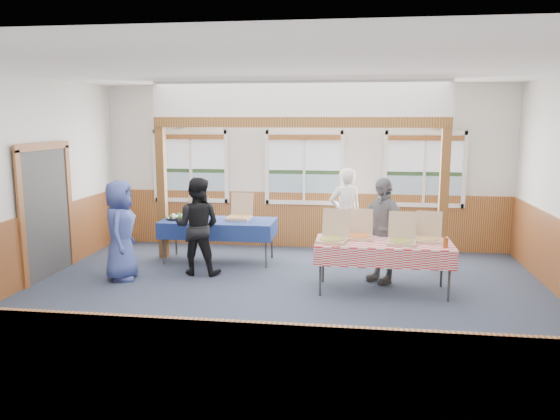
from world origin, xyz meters
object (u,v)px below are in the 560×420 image
object	(u,v)px
table_left	(218,223)
woman_white	(345,213)
woman_black	(197,226)
person_grey	(382,230)
table_right	(383,245)
man_blue	(120,230)

from	to	relation	value
table_left	woman_white	distance (m)	2.31
woman_black	person_grey	distance (m)	2.99
table_left	table_right	distance (m)	3.16
table_left	woman_black	distance (m)	0.85
table_right	woman_white	bearing A→B (deg)	127.80
man_blue	person_grey	world-z (taller)	person_grey
woman_white	man_blue	bearing A→B (deg)	5.87
table_left	woman_black	xyz separation A→B (m)	(-0.14, -0.83, 0.10)
table_right	person_grey	world-z (taller)	person_grey
woman_black	man_blue	size ratio (longest dim) A/B	1.01
table_left	person_grey	distance (m)	2.97
table_right	man_blue	xyz separation A→B (m)	(-4.12, 0.06, 0.10)
woman_white	woman_black	world-z (taller)	woman_white
table_left	woman_black	world-z (taller)	woman_black
table_left	person_grey	world-z (taller)	person_grey
table_left	woman_black	size ratio (longest dim) A/B	1.33
woman_white	table_left	bearing A→B (deg)	-8.20
woman_white	woman_black	size ratio (longest dim) A/B	1.04
table_left	table_right	xyz separation A→B (m)	(2.85, -1.35, -0.00)
woman_black	person_grey	world-z (taller)	person_grey
table_left	man_blue	xyz separation A→B (m)	(-1.27, -1.30, 0.10)
table_left	woman_white	size ratio (longest dim) A/B	1.28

